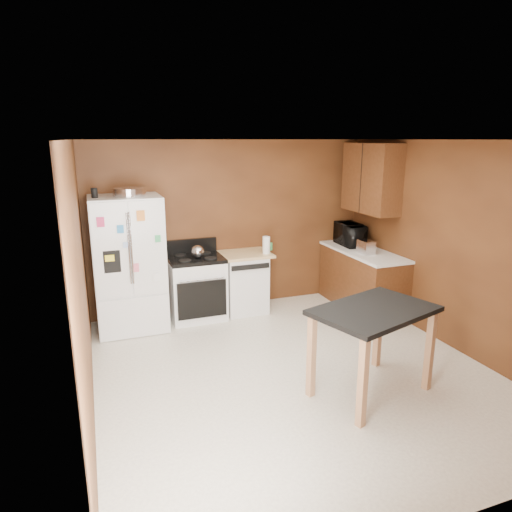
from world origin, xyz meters
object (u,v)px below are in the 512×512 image
pen_cup (94,193)px  toaster (366,247)px  kettle (198,252)px  green_canister (269,246)px  microwave (350,235)px  paper_towel (266,245)px  gas_range (196,287)px  roasting_pan (129,192)px  dishwasher (244,282)px  refrigerator (129,264)px  island (373,322)px

pen_cup → toaster: bearing=-8.2°
kettle → green_canister: bearing=7.1°
green_canister → microwave: size_ratio=0.20×
paper_towel → toaster: paper_towel is taller
green_canister → microwave: microwave is taller
kettle → gas_range: size_ratio=0.17×
paper_towel → green_canister: paper_towel is taller
toaster → gas_range: 2.51m
roasting_pan → dishwasher: (1.57, 0.12, -1.40)m
roasting_pan → paper_towel: size_ratio=1.65×
toaster → dishwasher: (-1.65, 0.67, -0.54)m
gas_range → pen_cup: bearing=-174.7°
roasting_pan → refrigerator: bearing=151.9°
gas_range → toaster: bearing=-15.2°
toaster → refrigerator: size_ratio=0.14×
gas_range → dishwasher: 0.72m
microwave → kettle: bearing=92.6°
paper_towel → dishwasher: bearing=154.7°
microwave → toaster: bearing=175.8°
gas_range → kettle: bearing=-75.8°
roasting_pan → gas_range: (0.85, 0.09, -1.39)m
roasting_pan → toaster: bearing=-9.7°
paper_towel → microwave: bearing=1.1°
roasting_pan → pen_cup: size_ratio=3.48×
green_canister → toaster: (1.22, -0.71, 0.05)m
green_canister → pen_cup: bearing=-175.6°
toaster → gas_range: (-2.37, 0.64, -0.53)m
paper_towel → microwave: (1.41, 0.03, 0.04)m
dishwasher → pen_cup: bearing=-175.9°
pen_cup → dishwasher: size_ratio=0.13×
green_canister → paper_towel: bearing=-122.8°
gas_range → green_canister: bearing=3.4°
pen_cup → green_canister: size_ratio=1.10×
kettle → dishwasher: bearing=7.7°
pen_cup → kettle: size_ratio=0.65×
green_canister → gas_range: (-1.14, -0.07, -0.48)m
roasting_pan → island: bearing=-50.9°
toaster → dishwasher: bearing=159.1°
green_canister → microwave: (1.29, -0.16, 0.11)m
kettle → pen_cup: bearing=-177.9°
kettle → green_canister: size_ratio=1.68×
roasting_pan → dishwasher: roasting_pan is taller
pen_cup → island: size_ratio=0.09×
paper_towel → refrigerator: size_ratio=0.14×
roasting_pan → green_canister: bearing=4.7°
refrigerator → dishwasher: (1.63, 0.09, -0.45)m
island → toaster: bearing=58.7°
refrigerator → dishwasher: bearing=3.0°
toaster → paper_towel: bearing=159.9°
green_canister → gas_range: bearing=-176.6°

